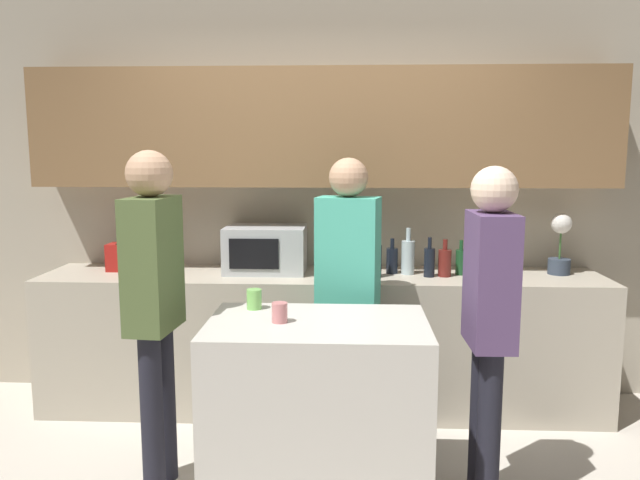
{
  "coord_description": "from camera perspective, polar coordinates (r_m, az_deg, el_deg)",
  "views": [
    {
      "loc": [
        0.17,
        -2.54,
        1.7
      ],
      "look_at": [
        0.03,
        0.54,
        1.24
      ],
      "focal_mm": 35.0,
      "sensor_mm": 36.0,
      "label": 1
    }
  ],
  "objects": [
    {
      "name": "bottle_2",
      "position": [
        4.05,
        8.05,
        -1.51
      ],
      "size": [
        0.09,
        0.09,
        0.3
      ],
      "color": "silver",
      "rests_on": "back_counter"
    },
    {
      "name": "bottle_3",
      "position": [
        3.99,
        9.97,
        -1.96
      ],
      "size": [
        0.07,
        0.07,
        0.25
      ],
      "color": "black",
      "rests_on": "back_counter"
    },
    {
      "name": "back_wall",
      "position": [
        4.21,
        0.31,
        6.23
      ],
      "size": [
        6.4,
        0.4,
        2.7
      ],
      "color": "#B2A893",
      "rests_on": "ground_plane"
    },
    {
      "name": "cup_0",
      "position": [
        2.93,
        -3.71,
        -6.64
      ],
      "size": [
        0.07,
        0.07,
        0.09
      ],
      "color": "#D57F80",
      "rests_on": "kitchen_island"
    },
    {
      "name": "potted_plant",
      "position": [
        4.28,
        21.11,
        -0.33
      ],
      "size": [
        0.14,
        0.14,
        0.39
      ],
      "color": "#333D4C",
      "rests_on": "back_counter"
    },
    {
      "name": "back_counter",
      "position": [
        4.13,
        0.15,
        -9.22
      ],
      "size": [
        3.6,
        0.62,
        0.89
      ],
      "color": "#B7AD99",
      "rests_on": "ground_plane"
    },
    {
      "name": "cup_1",
      "position": [
        3.18,
        -6.04,
        -5.4
      ],
      "size": [
        0.08,
        0.08,
        0.1
      ],
      "color": "#82D163",
      "rests_on": "kitchen_island"
    },
    {
      "name": "bottle_0",
      "position": [
        3.93,
        5.05,
        -1.85
      ],
      "size": [
        0.08,
        0.08,
        0.28
      ],
      "color": "black",
      "rests_on": "back_counter"
    },
    {
      "name": "person_right",
      "position": [
        3.51,
        2.56,
        -3.43
      ],
      "size": [
        0.37,
        0.26,
        1.65
      ],
      "rotation": [
        0.0,
        0.0,
        -3.37
      ],
      "color": "black",
      "rests_on": "ground_plane"
    },
    {
      "name": "microwave",
      "position": [
        4.1,
        -4.98,
        -0.83
      ],
      "size": [
        0.52,
        0.39,
        0.3
      ],
      "color": "#B7BABC",
      "rests_on": "back_counter"
    },
    {
      "name": "toaster",
      "position": [
        4.33,
        -17.1,
        -1.48
      ],
      "size": [
        0.26,
        0.16,
        0.18
      ],
      "color": "#B21E19",
      "rests_on": "back_counter"
    },
    {
      "name": "bottle_4",
      "position": [
        4.02,
        11.33,
        -2.01
      ],
      "size": [
        0.08,
        0.08,
        0.24
      ],
      "color": "maroon",
      "rests_on": "back_counter"
    },
    {
      "name": "bottle_1",
      "position": [
        4.06,
        6.6,
        -1.83
      ],
      "size": [
        0.07,
        0.07,
        0.23
      ],
      "color": "black",
      "rests_on": "back_counter"
    },
    {
      "name": "person_left",
      "position": [
        3.14,
        -14.95,
        -4.58
      ],
      "size": [
        0.22,
        0.36,
        1.69
      ],
      "rotation": [
        0.0,
        0.0,
        -1.67
      ],
      "color": "black",
      "rests_on": "ground_plane"
    },
    {
      "name": "kitchen_island",
      "position": [
        3.1,
        -0.22,
        -15.39
      ],
      "size": [
        1.04,
        0.68,
        0.89
      ],
      "color": "beige",
      "rests_on": "ground_plane"
    },
    {
      "name": "person_center",
      "position": [
        3.01,
        15.24,
        -6.06
      ],
      "size": [
        0.21,
        0.34,
        1.62
      ],
      "rotation": [
        0.0,
        0.0,
        -4.7
      ],
      "color": "black",
      "rests_on": "ground_plane"
    },
    {
      "name": "bottle_5",
      "position": [
        4.1,
        12.74,
        -1.93
      ],
      "size": [
        0.07,
        0.07,
        0.22
      ],
      "color": "#194723",
      "rests_on": "back_counter"
    }
  ]
}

